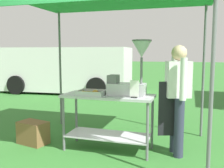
{
  "coord_description": "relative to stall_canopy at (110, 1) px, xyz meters",
  "views": [
    {
      "loc": [
        0.95,
        -2.62,
        1.5
      ],
      "look_at": [
        -0.24,
        1.25,
        1.01
      ],
      "focal_mm": 41.2,
      "sensor_mm": 36.0,
      "label": 1
    }
  ],
  "objects": [
    {
      "name": "donut_cart",
      "position": [
        0.0,
        -0.1,
        -1.65
      ],
      "size": [
        1.39,
        0.56,
        0.87
      ],
      "color": "#B7B7BC",
      "rests_on": "ground"
    },
    {
      "name": "donut_tray",
      "position": [
        -0.23,
        -0.19,
        -1.38
      ],
      "size": [
        0.41,
        0.32,
        0.07
      ],
      "color": "#B7B7BC",
      "rests_on": "donut_cart"
    },
    {
      "name": "stall_canopy",
      "position": [
        0.0,
        0.0,
        0.0
      ],
      "size": [
        3.01,
        2.13,
        2.36
      ],
      "color": "slate",
      "rests_on": "ground"
    },
    {
      "name": "ground_plane",
      "position": [
        0.24,
        4.85,
        -2.27
      ],
      "size": [
        70.0,
        70.0,
        0.0
      ],
      "primitive_type": "plane",
      "color": "#33702D"
    },
    {
      "name": "vendor",
      "position": [
        1.02,
        0.03,
        -1.37
      ],
      "size": [
        0.46,
        0.53,
        1.61
      ],
      "color": "#2D3347",
      "rests_on": "ground"
    },
    {
      "name": "van_white",
      "position": [
        -3.42,
        5.11,
        -1.39
      ],
      "size": [
        5.01,
        2.36,
        1.69
      ],
      "color": "white",
      "rests_on": "ground"
    },
    {
      "name": "supply_crate",
      "position": [
        -1.27,
        -0.21,
        -2.09
      ],
      "size": [
        0.53,
        0.4,
        0.37
      ],
      "color": "brown",
      "rests_on": "ground"
    },
    {
      "name": "menu_sign",
      "position": [
        0.43,
        -0.24,
        -1.3
      ],
      "size": [
        0.13,
        0.05,
        0.25
      ],
      "color": "black",
      "rests_on": "donut_cart"
    },
    {
      "name": "donut_fryer",
      "position": [
        0.35,
        -0.05,
        -1.08
      ],
      "size": [
        0.64,
        0.29,
        0.82
      ],
      "color": "#B7B7BC",
      "rests_on": "donut_cart"
    }
  ]
}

